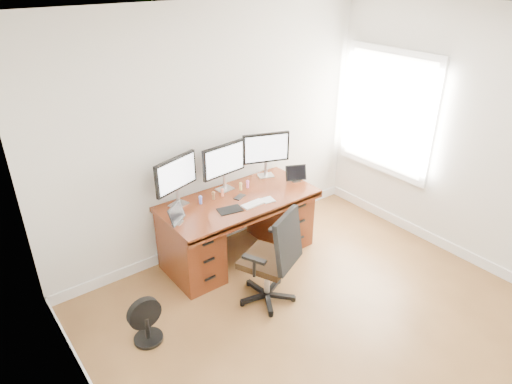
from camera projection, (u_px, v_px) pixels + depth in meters
ground at (361, 353)px, 3.94m from camera, size 4.50×4.50×0.00m
back_wall at (214, 134)px, 4.91m from camera, size 4.00×0.10×2.70m
right_wall at (503, 151)px, 4.47m from camera, size 0.10×4.50×2.70m
desk at (238, 225)px, 5.05m from camera, size 1.70×0.80×0.75m
office_chair at (271, 272)px, 4.40m from camera, size 0.71×0.71×1.01m
floor_fan at (146, 321)px, 3.97m from camera, size 0.30×0.26×0.44m
monitor_left at (176, 176)px, 4.59m from camera, size 0.53×0.20×0.53m
monitor_center at (224, 162)px, 4.90m from camera, size 0.55×0.16×0.53m
monitor_right at (266, 149)px, 5.22m from camera, size 0.53×0.23×0.53m
tablet_left at (177, 215)px, 4.38m from camera, size 0.24×0.19×0.19m
tablet_right at (296, 174)px, 5.21m from camera, size 0.25×0.16×0.19m
keyboard at (253, 204)px, 4.74m from camera, size 0.25×0.12×0.01m
trackpad at (268, 200)px, 4.83m from camera, size 0.14×0.14×0.01m
drawing_tablet at (230, 210)px, 4.64m from camera, size 0.27×0.20×0.01m
phone at (240, 197)px, 4.89m from camera, size 0.16×0.12×0.01m
figurine_blue at (200, 199)px, 4.74m from camera, size 0.04×0.04×0.09m
figurine_brown at (213, 195)px, 4.83m from camera, size 0.04×0.04×0.09m
figurine_orange at (222, 192)px, 4.89m from camera, size 0.04×0.04×0.09m
figurine_yellow at (241, 186)px, 5.02m from camera, size 0.04×0.04×0.09m
figurine_pink at (248, 183)px, 5.07m from camera, size 0.04×0.04×0.09m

